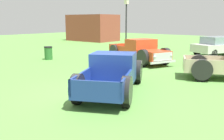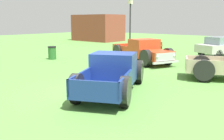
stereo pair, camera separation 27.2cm
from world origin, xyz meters
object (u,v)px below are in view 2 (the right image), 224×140
pickup_truck_foreground (114,72)px  lamp_post_near (130,26)px  picnic_table (152,45)px  trash_can (52,53)px  pickup_truck_behind_right (144,52)px  sedan_distant_a (224,46)px

pickup_truck_foreground → lamp_post_near: (-6.18, 9.55, 1.64)m
picnic_table → trash_can: size_ratio=2.14×
picnic_table → lamp_post_near: bearing=-90.8°
pickup_truck_foreground → pickup_truck_behind_right: 7.09m
pickup_truck_behind_right → sedan_distant_a: bearing=66.4°
picnic_table → trash_can: bearing=-105.6°
sedan_distant_a → trash_can: bearing=-132.4°
pickup_truck_behind_right → picnic_table: (-3.35, 6.51, -0.26)m
pickup_truck_foreground → sedan_distant_a: 13.44m
pickup_truck_foreground → lamp_post_near: size_ratio=1.17×
picnic_table → pickup_truck_foreground: bearing=-64.8°
sedan_distant_a → trash_can: size_ratio=5.19×
pickup_truck_behind_right → sedan_distant_a: (3.01, 6.91, 0.05)m
pickup_truck_foreground → trash_can: 9.47m
sedan_distant_a → lamp_post_near: size_ratio=1.09×
sedan_distant_a → picnic_table: 6.39m
pickup_truck_foreground → lamp_post_near: bearing=122.9°
lamp_post_near → trash_can: size_ratio=4.76×
pickup_truck_foreground → pickup_truck_behind_right: pickup_truck_behind_right is taller
lamp_post_near → pickup_truck_behind_right: bearing=-41.6°
lamp_post_near → picnic_table: bearing=89.2°
sedan_distant_a → pickup_truck_foreground: bearing=-91.0°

